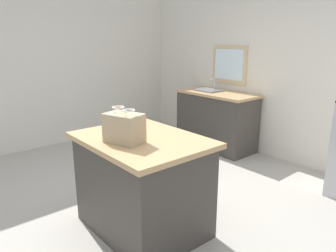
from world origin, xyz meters
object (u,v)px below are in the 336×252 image
Objects in this scene: shopping_bag at (124,128)px; kitchen_island at (143,184)px; small_box at (121,122)px; bottle at (118,122)px.

kitchen_island is at bearing 96.16° from shopping_bag.
shopping_bag reaches higher than kitchen_island.
bottle is (0.19, -0.15, 0.06)m from small_box.
kitchen_island is 0.64m from small_box.
small_box is 0.67× the size of bottle.
bottle is at bearing 160.05° from shopping_bag.
kitchen_island is 4.68× the size of bottle.
kitchen_island is 7.02× the size of small_box.
shopping_bag is (0.02, -0.19, 0.56)m from kitchen_island.
small_box is at bearing 151.09° from shopping_bag.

